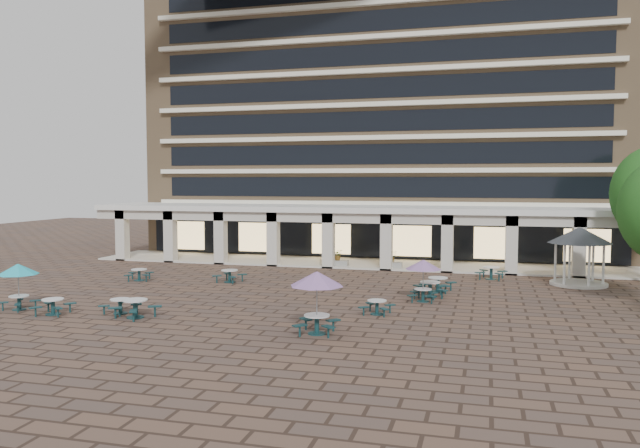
% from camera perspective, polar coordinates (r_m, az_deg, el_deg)
% --- Properties ---
extents(ground, '(120.00, 120.00, 0.00)m').
position_cam_1_polar(ground, '(32.94, -1.00, -7.06)').
color(ground, brown).
rests_on(ground, ground).
extents(apartment_building, '(40.00, 15.50, 25.20)m').
position_cam_1_polar(apartment_building, '(57.58, 6.13, 10.24)').
color(apartment_building, '#9A7B57').
rests_on(apartment_building, ground).
extents(retail_arcade, '(42.00, 6.60, 4.40)m').
position_cam_1_polar(retail_arcade, '(46.85, 4.01, -0.07)').
color(retail_arcade, white).
rests_on(retail_arcade, ground).
extents(picnic_table_0, '(1.86, 1.86, 0.75)m').
position_cam_1_polar(picnic_table_0, '(32.19, -23.23, -6.84)').
color(picnic_table_0, '#14393E').
rests_on(picnic_table_0, ground).
extents(picnic_table_1, '(2.27, 2.27, 0.85)m').
position_cam_1_polar(picnic_table_1, '(30.18, -16.54, -7.27)').
color(picnic_table_1, '#14393E').
rests_on(picnic_table_1, ground).
extents(picnic_table_3, '(1.66, 1.66, 0.68)m').
position_cam_1_polar(picnic_table_3, '(29.80, 5.23, -7.46)').
color(picnic_table_3, '#14393E').
rests_on(picnic_table_3, ground).
extents(picnic_table_4, '(1.95, 1.95, 2.25)m').
position_cam_1_polar(picnic_table_4, '(33.83, -25.89, -3.88)').
color(picnic_table_4, '#14393E').
rests_on(picnic_table_4, ground).
extents(picnic_table_5, '(1.83, 1.83, 0.71)m').
position_cam_1_polar(picnic_table_5, '(31.31, -17.80, -7.05)').
color(picnic_table_5, '#14393E').
rests_on(picnic_table_5, ground).
extents(picnic_table_6, '(2.24, 2.24, 2.59)m').
position_cam_1_polar(picnic_table_6, '(25.63, -0.29, -5.25)').
color(picnic_table_6, '#14393E').
rests_on(picnic_table_6, ground).
extents(picnic_table_7, '(2.02, 2.02, 0.83)m').
position_cam_1_polar(picnic_table_7, '(34.59, 10.03, -5.75)').
color(picnic_table_7, '#14393E').
rests_on(picnic_table_7, ground).
extents(picnic_table_8, '(1.97, 1.97, 0.74)m').
position_cam_1_polar(picnic_table_8, '(41.10, -16.21, -4.38)').
color(picnic_table_8, '#14393E').
rests_on(picnic_table_8, ground).
extents(picnic_table_10, '(2.06, 2.06, 0.82)m').
position_cam_1_polar(picnic_table_10, '(36.25, 10.72, -5.33)').
color(picnic_table_10, '#14393E').
rests_on(picnic_table_10, ground).
extents(picnic_table_11, '(1.90, 1.90, 2.20)m').
position_cam_1_polar(picnic_table_11, '(32.93, 9.43, -3.83)').
color(picnic_table_11, '#14393E').
rests_on(picnic_table_11, ground).
extents(picnic_table_12, '(1.91, 1.91, 0.78)m').
position_cam_1_polar(picnic_table_12, '(39.23, -8.27, -4.62)').
color(picnic_table_12, '#14393E').
rests_on(picnic_table_12, ground).
extents(picnic_table_13, '(2.05, 2.05, 0.81)m').
position_cam_1_polar(picnic_table_13, '(41.48, 15.39, -4.23)').
color(picnic_table_13, '#14393E').
rests_on(picnic_table_13, ground).
extents(gazebo, '(3.74, 3.74, 3.48)m').
position_cam_1_polar(gazebo, '(40.69, 22.65, -1.52)').
color(gazebo, beige).
rests_on(gazebo, ground).
extents(planter_left, '(1.50, 0.78, 1.29)m').
position_cam_1_polar(planter_left, '(45.57, 1.66, -3.30)').
color(planter_left, '#9A9A94').
rests_on(planter_left, ground).
extents(planter_right, '(1.50, 0.88, 1.31)m').
position_cam_1_polar(planter_right, '(44.82, 6.56, -3.42)').
color(planter_right, '#9A9A94').
rests_on(planter_right, ground).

